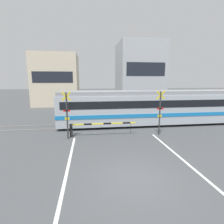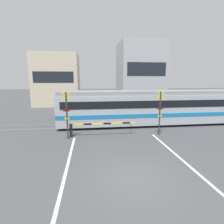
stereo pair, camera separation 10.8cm
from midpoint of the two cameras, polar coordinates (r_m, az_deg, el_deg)
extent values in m
plane|color=#444749|center=(8.16, 7.73, -20.97)|extent=(160.00, 160.00, 0.00)
cube|color=gray|center=(15.87, -0.26, -4.92)|extent=(50.00, 0.10, 0.08)
cube|color=gray|center=(17.25, -0.86, -3.66)|extent=(50.00, 0.10, 0.08)
cube|color=white|center=(8.83, -14.52, -18.58)|extent=(0.14, 9.93, 0.01)
cube|color=white|center=(10.06, 23.72, -15.41)|extent=(0.14, 9.93, 0.01)
cube|color=#ADB7C1|center=(17.75, 17.37, 1.25)|extent=(20.38, 2.90, 2.65)
cube|color=gray|center=(17.59, 17.63, 6.09)|extent=(20.18, 2.55, 0.36)
cube|color=#197AC6|center=(17.82, 17.30, -0.02)|extent=(20.40, 2.95, 0.32)
cube|color=black|center=(17.67, 17.47, 3.16)|extent=(19.57, 2.94, 0.64)
cube|color=black|center=(16.28, -17.23, 2.58)|extent=(0.03, 2.03, 0.80)
cylinder|color=black|center=(15.71, -3.20, -3.81)|extent=(0.76, 0.12, 0.76)
cylinder|color=black|center=(17.10, -3.56, -2.64)|extent=(0.76, 0.12, 0.76)
cylinder|color=black|center=(21.90, 31.59, -1.28)|extent=(0.76, 0.12, 0.76)
cube|color=black|center=(13.54, -13.00, -5.90)|extent=(0.20, 0.20, 1.00)
cube|color=yellow|center=(13.40, -2.41, -3.82)|extent=(4.97, 0.09, 0.09)
cube|color=black|center=(13.35, -7.75, -3.96)|extent=(0.60, 0.10, 0.10)
cube|color=black|center=(13.42, -1.35, -3.79)|extent=(0.60, 0.10, 0.10)
cube|color=black|center=(13.65, 4.90, -3.58)|extent=(0.60, 0.10, 0.10)
cylinder|color=black|center=(13.84, 6.29, -5.23)|extent=(0.02, 0.02, 0.76)
cube|color=black|center=(19.58, 8.07, -0.70)|extent=(0.20, 0.20, 1.00)
cube|color=yellow|center=(18.99, 0.85, 0.43)|extent=(4.97, 0.09, 0.09)
cube|color=black|center=(19.20, 4.52, 0.51)|extent=(0.60, 0.10, 0.10)
cube|color=black|center=(18.95, 0.10, 0.42)|extent=(0.60, 0.10, 0.10)
cube|color=black|center=(18.82, -4.41, 0.31)|extent=(0.60, 0.10, 0.10)
cylinder|color=black|center=(18.88, -5.44, -0.98)|extent=(0.02, 0.02, 0.76)
cylinder|color=#333333|center=(12.90, -14.26, -1.30)|extent=(0.11, 0.11, 3.38)
cube|color=yellow|center=(12.69, -14.55, 5.00)|extent=(0.68, 0.04, 0.68)
cube|color=yellow|center=(12.69, -14.55, 5.00)|extent=(0.68, 0.04, 0.68)
cube|color=black|center=(12.82, -14.34, 0.48)|extent=(0.44, 0.12, 0.12)
cylinder|color=red|center=(12.77, -15.14, 0.40)|extent=(0.15, 0.03, 0.15)
cylinder|color=red|center=(12.73, -13.62, 0.44)|extent=(0.15, 0.03, 0.15)
cube|color=yellow|center=(12.91, -14.24, -2.05)|extent=(0.32, 0.03, 0.20)
cylinder|color=#333333|center=(13.89, 15.52, -0.53)|extent=(0.11, 0.11, 3.38)
cube|color=yellow|center=(13.70, 15.81, 5.31)|extent=(0.68, 0.04, 0.68)
cube|color=yellow|center=(13.70, 15.81, 5.31)|extent=(0.68, 0.04, 0.68)
cube|color=black|center=(13.82, 15.61, 1.12)|extent=(0.44, 0.12, 0.12)
cylinder|color=red|center=(13.68, 15.07, 1.06)|extent=(0.15, 0.03, 0.15)
cylinder|color=red|center=(13.82, 16.38, 1.08)|extent=(0.15, 0.03, 0.15)
cube|color=yellow|center=(13.90, 15.52, -1.23)|extent=(0.32, 0.03, 0.20)
cylinder|color=brown|center=(20.98, -4.65, -0.12)|extent=(0.13, 0.13, 0.82)
cylinder|color=brown|center=(20.98, -4.27, -0.12)|extent=(0.13, 0.13, 0.82)
cube|color=maroon|center=(20.86, -4.49, 1.87)|extent=(0.38, 0.22, 0.65)
sphere|color=tan|center=(20.80, -4.50, 3.07)|extent=(0.22, 0.22, 0.22)
cube|color=beige|center=(32.36, -17.13, 9.97)|extent=(7.18, 7.80, 8.47)
cube|color=#1E232D|center=(28.51, -18.49, 10.75)|extent=(6.03, 0.03, 1.69)
cube|color=#B2B7BC|center=(33.29, 9.16, 12.32)|extent=(7.71, 7.80, 10.83)
cube|color=#1E232D|center=(29.59, 11.40, 13.56)|extent=(6.47, 0.03, 2.17)
camera|label=1|loc=(0.05, -89.79, 0.04)|focal=28.00mm
camera|label=2|loc=(0.05, 90.21, -0.04)|focal=28.00mm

